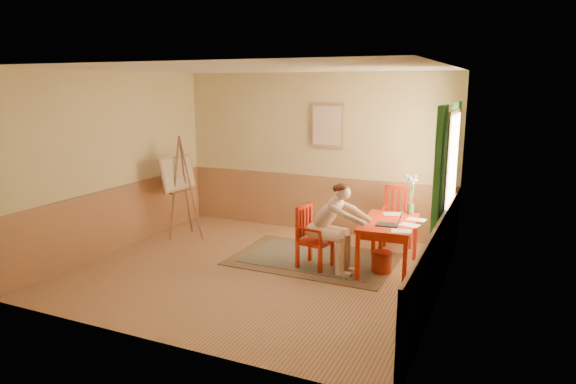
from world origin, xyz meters
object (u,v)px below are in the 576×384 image
at_px(figure, 331,223).
at_px(chair_back, 397,220).
at_px(table, 389,227).
at_px(laptop, 391,223).
at_px(chair_left, 312,237).
at_px(easel, 179,177).

bearing_deg(figure, chair_back, 63.70).
xyz_separation_m(table, laptop, (0.08, -0.21, 0.13)).
height_order(chair_back, laptop, chair_back).
relative_size(chair_left, chair_back, 0.90).
height_order(table, laptop, laptop).
height_order(laptop, easel, easel).
distance_m(table, figure, 0.82).
height_order(figure, easel, easel).
height_order(chair_left, chair_back, chair_back).
distance_m(chair_left, easel, 2.76).
bearing_deg(easel, chair_left, -11.04).
distance_m(chair_back, laptop, 1.16).
bearing_deg(easel, table, -2.76).
relative_size(table, chair_left, 1.36).
bearing_deg(figure, easel, 169.17).
relative_size(table, chair_back, 1.22).
distance_m(chair_left, chair_back, 1.56).
height_order(chair_back, figure, figure).
distance_m(chair_left, laptop, 1.14).
bearing_deg(chair_left, easel, 168.96).
height_order(chair_left, figure, figure).
bearing_deg(easel, figure, -10.83).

